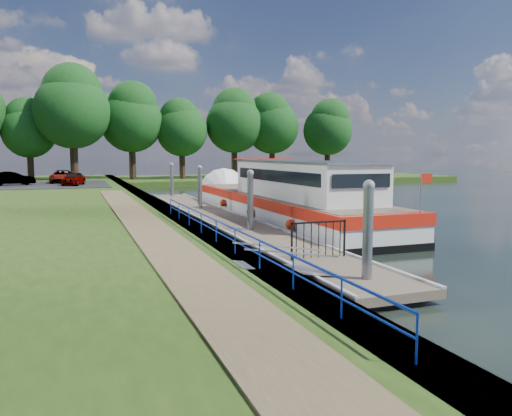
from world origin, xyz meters
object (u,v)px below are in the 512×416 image
object	(u,v)px
pontoon	(221,221)
car_b	(12,178)
barge	(278,200)
car_a	(74,179)
car_d	(62,176)

from	to	relation	value
pontoon	car_b	bearing A→B (deg)	116.18
barge	car_b	size ratio (longest dim) A/B	5.74
pontoon	car_a	bearing A→B (deg)	106.96
barge	car_b	world-z (taller)	barge
barge	car_a	world-z (taller)	barge
barge	car_d	size ratio (longest dim) A/B	4.78
car_a	car_b	xyz separation A→B (m)	(-5.13, 1.70, 0.01)
car_b	car_a	bearing A→B (deg)	-126.61
pontoon	barge	bearing A→B (deg)	16.28
pontoon	car_b	size ratio (longest dim) A/B	8.14
barge	car_b	xyz separation A→B (m)	(-15.75, 23.67, 0.35)
pontoon	car_d	size ratio (longest dim) A/B	6.79
pontoon	car_b	world-z (taller)	car_b
car_b	barge	bearing A→B (deg)	-164.64
barge	car_d	distance (m)	28.91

